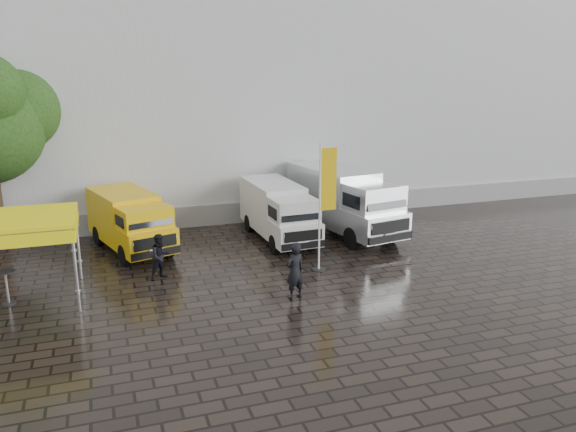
% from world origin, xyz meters
% --- Properties ---
extents(ground, '(120.00, 120.00, 0.00)m').
position_xyz_m(ground, '(0.00, 0.00, 0.00)').
color(ground, black).
rests_on(ground, ground).
extents(exhibition_hall, '(44.00, 16.00, 12.00)m').
position_xyz_m(exhibition_hall, '(2.00, 16.00, 6.00)').
color(exhibition_hall, silver).
rests_on(exhibition_hall, ground).
extents(hall_plinth, '(44.00, 0.15, 1.00)m').
position_xyz_m(hall_plinth, '(2.00, 7.95, 0.50)').
color(hall_plinth, gray).
rests_on(hall_plinth, ground).
extents(van_yellow, '(3.34, 5.44, 2.35)m').
position_xyz_m(van_yellow, '(-6.84, 5.14, 1.18)').
color(van_yellow, '#E9B40C').
rests_on(van_yellow, ground).
extents(van_white, '(2.08, 5.62, 2.40)m').
position_xyz_m(van_white, '(-0.68, 4.70, 1.20)').
color(van_white, silver).
rests_on(van_white, ground).
extents(van_silver, '(3.34, 6.91, 2.87)m').
position_xyz_m(van_silver, '(2.38, 4.70, 1.44)').
color(van_silver, silver).
rests_on(van_silver, ground).
extents(canopy_tent, '(3.10, 3.10, 2.77)m').
position_xyz_m(canopy_tent, '(-10.21, 0.93, 2.59)').
color(canopy_tent, silver).
rests_on(canopy_tent, ground).
extents(flagpole, '(0.88, 0.50, 4.71)m').
position_xyz_m(flagpole, '(-0.26, 0.57, 2.61)').
color(flagpole, black).
rests_on(flagpole, ground).
extents(cocktail_table, '(0.60, 0.60, 1.10)m').
position_xyz_m(cocktail_table, '(-10.90, 0.82, 0.55)').
color(cocktail_table, black).
rests_on(cocktail_table, ground).
extents(wheelie_bin, '(0.68, 0.68, 1.10)m').
position_xyz_m(wheelie_bin, '(4.46, 7.38, 0.55)').
color(wheelie_bin, black).
rests_on(wheelie_bin, ground).
extents(person_front, '(0.77, 0.61, 1.86)m').
position_xyz_m(person_front, '(-2.17, -1.65, 0.93)').
color(person_front, black).
rests_on(person_front, ground).
extents(person_tent, '(0.97, 0.88, 1.63)m').
position_xyz_m(person_tent, '(-6.05, 1.55, 0.82)').
color(person_tent, black).
rests_on(person_tent, ground).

